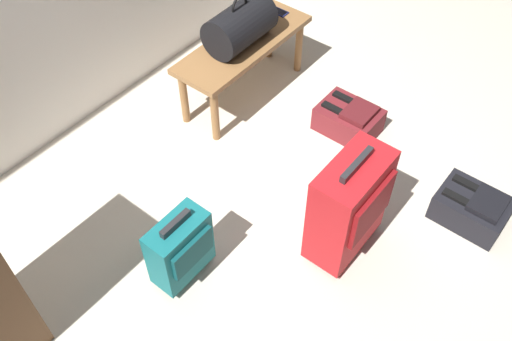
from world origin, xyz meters
TOP-DOWN VIEW (x-y plane):
  - ground_plane at (0.00, 0.00)m, footprint 6.60×6.60m
  - bench at (0.59, 0.88)m, footprint 1.00×0.36m
  - duffel_bag_black at (0.56, 0.88)m, footprint 0.44×0.26m
  - cell_phone at (0.99, 0.91)m, footprint 0.07×0.14m
  - suitcase_upright_red at (-0.05, -0.32)m, footprint 0.44×0.25m
  - suitcase_small_teal at (-0.70, 0.22)m, footprint 0.32×0.19m
  - backpack_maroon at (0.73, 0.14)m, footprint 0.28×0.38m
  - backpack_dark at (0.55, -0.78)m, footprint 0.28×0.38m

SIDE VIEW (x-z plane):
  - ground_plane at x=0.00m, z-range 0.00..0.00m
  - backpack_maroon at x=0.73m, z-range -0.01..0.20m
  - backpack_dark at x=0.55m, z-range -0.01..0.20m
  - suitcase_small_teal at x=-0.70m, z-range 0.01..0.47m
  - suitcase_upright_red at x=-0.05m, z-range 0.01..0.68m
  - bench at x=0.59m, z-range 0.15..0.58m
  - cell_phone at x=0.99m, z-range 0.43..0.44m
  - duffel_bag_black at x=0.56m, z-range 0.39..0.73m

